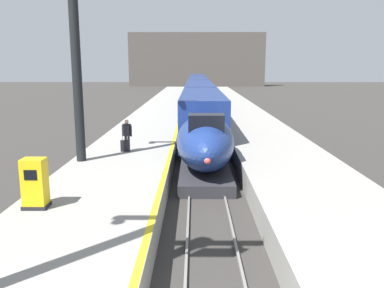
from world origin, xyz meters
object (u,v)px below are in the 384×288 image
passenger_near_edge (127,133)px  highspeed_train_main (199,93)px  rolling_suitcase (125,146)px  ticket_machine_yellow (35,185)px  station_column_mid (75,33)px

passenger_near_edge → highspeed_train_main: bearing=82.9°
rolling_suitcase → ticket_machine_yellow: bearing=-99.0°
passenger_near_edge → rolling_suitcase: 0.70m
passenger_near_edge → ticket_machine_yellow: 8.56m
rolling_suitcase → ticket_machine_yellow: ticket_machine_yellow is taller
passenger_near_edge → rolling_suitcase: (-0.15, 0.04, -0.69)m
ticket_machine_yellow → passenger_near_edge: bearing=79.9°
station_column_mid → rolling_suitcase: bearing=50.9°
highspeed_train_main → ticket_machine_yellow: size_ratio=47.33×
passenger_near_edge → ticket_machine_yellow: bearing=-100.1°
station_column_mid → ticket_machine_yellow: bearing=-86.9°
station_column_mid → passenger_near_edge: bearing=48.0°
station_column_mid → rolling_suitcase: size_ratio=10.00×
rolling_suitcase → highspeed_train_main: bearing=82.6°
highspeed_train_main → ticket_machine_yellow: highspeed_train_main is taller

